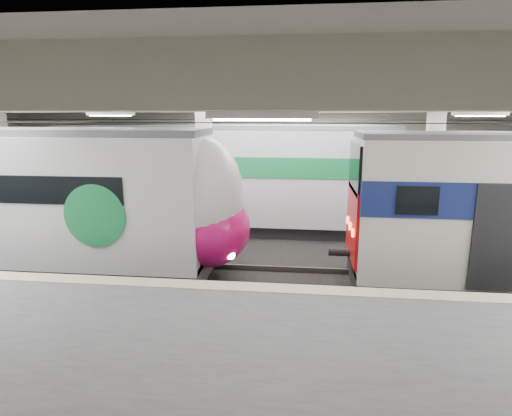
# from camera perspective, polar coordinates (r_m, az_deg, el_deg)

# --- Properties ---
(station_hall) EXTENTS (36.00, 24.00, 5.75)m
(station_hall) POSITION_cam_1_polar(r_m,az_deg,el_deg) (10.69, 3.09, 3.21)
(station_hall) COLOR black
(station_hall) RESTS_ON ground
(modern_emu) EXTENTS (14.05, 2.90, 4.52)m
(modern_emu) POSITION_cam_1_polar(r_m,az_deg,el_deg) (14.91, -26.17, 0.62)
(modern_emu) COLOR silver
(modern_emu) RESTS_ON ground
(far_train) EXTENTS (14.12, 3.03, 4.49)m
(far_train) POSITION_cam_1_polar(r_m,az_deg,el_deg) (18.27, -4.07, 4.19)
(far_train) COLOR silver
(far_train) RESTS_ON ground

